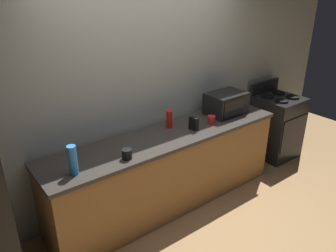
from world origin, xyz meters
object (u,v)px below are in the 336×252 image
Objects in this scene: microwave at (226,103)px; cordless_phone at (194,124)px; bottle_hot_sauce at (169,119)px; stove_range at (276,126)px; mug_black at (127,154)px; mug_red at (211,120)px; bottle_spray_cleaner at (73,160)px.

microwave reaches higher than cordless_phone.
stove_range is at bearing -4.29° from bottle_hot_sauce.
cordless_phone is at bearing 6.50° from mug_black.
mug_red is (-1.42, -0.07, 0.49)m from stove_range.
stove_range is 2.68m from mug_black.
microwave is 1.58m from mug_black.
microwave is 0.39m from mug_red.
bottle_hot_sauce is 2.12× the size of mug_red.
mug_red is at bearing -6.19° from cordless_phone.
bottle_spray_cleaner is at bearing 174.41° from mug_black.
cordless_phone is 1.43m from bottle_spray_cleaner.
cordless_phone is 0.28m from mug_red.
bottle_hot_sauce is 0.74× the size of bottle_spray_cleaner.
bottle_hot_sauce is at bearing 12.38° from bottle_spray_cleaner.
mug_black is at bearing -5.59° from bottle_spray_cleaner.
microwave is at bearing 177.41° from stove_range.
stove_range is at bearing -5.50° from cordless_phone.
microwave reaches higher than mug_black.
mug_black is 1.21m from mug_red.
bottle_hot_sauce is (-0.17, 0.22, 0.02)m from cordless_phone.
bottle_hot_sauce reaches higher than stove_range.
bottle_hot_sauce is 0.82m from mug_black.
mug_black is (-0.75, -0.32, -0.05)m from bottle_hot_sauce.
bottle_hot_sauce is (-0.81, 0.09, -0.04)m from microwave.
microwave is 5.00× the size of mug_black.
stove_range is at bearing 2.75° from mug_red.
stove_range is 1.96m from bottle_hot_sauce.
bottle_hot_sauce is at bearing 120.58° from cordless_phone.
bottle_spray_cleaner reaches higher than stove_range.
stove_range reaches higher than mug_black.
mug_red is (1.71, 0.07, -0.09)m from bottle_spray_cleaner.
cordless_phone is 0.75× the size of bottle_hot_sauce.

